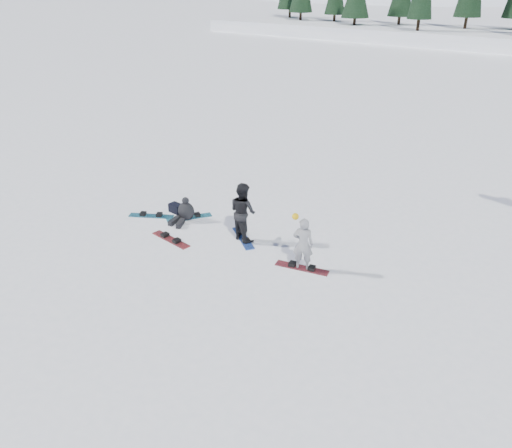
{
  "coord_description": "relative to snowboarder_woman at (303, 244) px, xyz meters",
  "views": [
    {
      "loc": [
        7.79,
        -9.42,
        7.22
      ],
      "look_at": [
        0.29,
        0.28,
        1.1
      ],
      "focal_mm": 35.0,
      "sensor_mm": 36.0,
      "label": 1
    }
  ],
  "objects": [
    {
      "name": "ground",
      "position": [
        -1.62,
        -0.62,
        -0.78
      ],
      "size": [
        420.0,
        420.0,
        0.0
      ],
      "primitive_type": "plane",
      "color": "white",
      "rests_on": "ground"
    },
    {
      "name": "seated_rider",
      "position": [
        -4.68,
        0.2,
        -0.47
      ],
      "size": [
        0.71,
        1.03,
        0.8
      ],
      "rotation": [
        0.0,
        0.0,
        0.37
      ],
      "color": "black",
      "rests_on": "ground"
    },
    {
      "name": "snowboard_loose_b",
      "position": [
        -4.06,
        -1.05,
        -0.76
      ],
      "size": [
        1.52,
        0.41,
        0.03
      ],
      "primitive_type": "cube",
      "rotation": [
        0.0,
        0.0,
        -0.09
      ],
      "color": "maroon",
      "rests_on": "ground"
    },
    {
      "name": "snowboarder_man",
      "position": [
        -2.38,
        0.37,
        0.13
      ],
      "size": [
        1.02,
        0.87,
        1.82
      ],
      "primitive_type": "imported",
      "rotation": [
        0.0,
        0.0,
        2.91
      ],
      "color": "black",
      "rests_on": "ground"
    },
    {
      "name": "snowboard_man",
      "position": [
        -2.38,
        0.37,
        -0.76
      ],
      "size": [
        1.39,
        1.08,
        0.03
      ],
      "primitive_type": "cube",
      "rotation": [
        0.0,
        0.0,
        -0.6
      ],
      "color": "#1C3F9C",
      "rests_on": "ground"
    },
    {
      "name": "snowboarder_woman",
      "position": [
        0.0,
        0.0,
        0.0
      ],
      "size": [
        0.66,
        0.56,
        1.67
      ],
      "rotation": [
        0.0,
        0.0,
        3.55
      ],
      "color": "#959499",
      "rests_on": "ground"
    },
    {
      "name": "gear_bag",
      "position": [
        -5.38,
        0.46,
        -0.63
      ],
      "size": [
        0.46,
        0.32,
        0.3
      ],
      "primitive_type": "cube",
      "rotation": [
        0.0,
        0.0,
        -0.05
      ],
      "color": "black",
      "rests_on": "ground"
    },
    {
      "name": "snowboard_woman",
      "position": [
        0.0,
        0.0,
        -0.76
      ],
      "size": [
        1.52,
        0.65,
        0.03
      ],
      "primitive_type": "cube",
      "rotation": [
        0.0,
        0.0,
        0.25
      ],
      "color": "maroon",
      "rests_on": "ground"
    },
    {
      "name": "snowboard_loose_a",
      "position": [
        -4.7,
        0.39,
        -0.76
      ],
      "size": [
        1.03,
        1.42,
        0.03
      ],
      "primitive_type": "cube",
      "rotation": [
        0.0,
        0.0,
        1.01
      ],
      "color": "teal",
      "rests_on": "ground"
    },
    {
      "name": "snowboard_loose_c",
      "position": [
        -5.8,
        -0.29,
        -0.76
      ],
      "size": [
        1.43,
        1.01,
        0.03
      ],
      "primitive_type": "cube",
      "rotation": [
        0.0,
        0.0,
        0.54
      ],
      "color": "#196F8E",
      "rests_on": "ground"
    }
  ]
}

